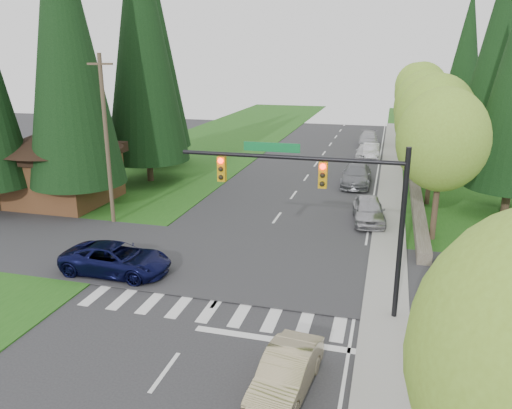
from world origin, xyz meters
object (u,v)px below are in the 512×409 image
at_px(parked_car_b, 356,175).
at_px(parked_car_c, 371,151).
at_px(parked_car_a, 369,210).
at_px(parked_car_d, 365,151).
at_px(suv_navy, 116,259).
at_px(sedan_champagne, 286,373).
at_px(parked_car_e, 369,139).

bearing_deg(parked_car_b, parked_car_c, 86.41).
bearing_deg(parked_car_c, parked_car_a, -90.21).
bearing_deg(parked_car_d, suv_navy, -107.63).
distance_m(sedan_champagne, parked_car_e, 44.36).
xyz_separation_m(suv_navy, parked_car_e, (9.65, 37.99, 0.01)).
bearing_deg(parked_car_e, parked_car_c, -87.51).
height_order(parked_car_a, parked_car_b, parked_car_b).
xyz_separation_m(suv_navy, parked_car_d, (9.65, 30.55, -0.03)).
bearing_deg(parked_car_a, parked_car_b, 91.90).
bearing_deg(parked_car_c, sedan_champagne, -93.72).
xyz_separation_m(parked_car_a, parked_car_b, (-1.40, 8.95, 0.00)).
height_order(sedan_champagne, suv_navy, suv_navy).
xyz_separation_m(parked_car_b, parked_car_e, (0.00, 18.30, -0.05)).
distance_m(parked_car_a, parked_car_b, 9.06).
distance_m(suv_navy, parked_car_b, 21.92).
bearing_deg(sedan_champagne, parked_car_b, 95.80).
bearing_deg(parked_car_e, sedan_champagne, -92.51).
bearing_deg(parked_car_e, parked_car_b, -92.26).
bearing_deg(parked_car_d, parked_car_b, -90.10).
distance_m(sedan_champagne, parked_car_b, 26.05).
relative_size(parked_car_d, parked_car_e, 0.80).
height_order(suv_navy, parked_car_b, parked_car_b).
bearing_deg(suv_navy, parked_car_b, -25.80).
relative_size(sedan_champagne, parked_car_d, 0.99).
relative_size(parked_car_b, parked_car_d, 1.34).
xyz_separation_m(parked_car_c, parked_car_e, (-0.63, 7.52, 0.01)).
relative_size(parked_car_c, parked_car_d, 1.09).
bearing_deg(parked_car_b, parked_car_a, -81.39).
bearing_deg(parked_car_d, parked_car_e, 89.90).
bearing_deg(suv_navy, sedan_champagne, -123.60).
height_order(sedan_champagne, parked_car_e, parked_car_e).
distance_m(sedan_champagne, parked_car_d, 36.92).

